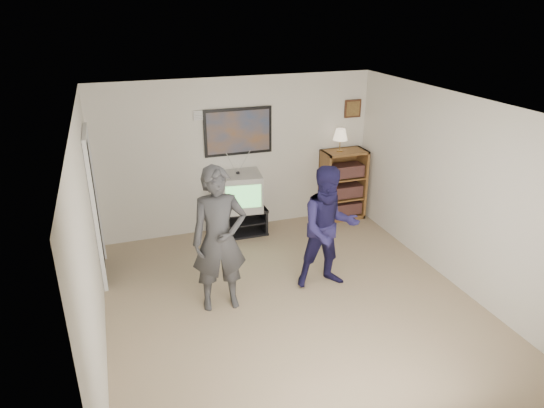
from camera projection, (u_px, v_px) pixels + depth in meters
room_shell at (285, 204)px, 5.92m from camera, size 4.51×5.00×2.51m
media_stand at (239, 221)px, 7.93m from camera, size 0.89×0.50×0.44m
crt_television at (238, 191)px, 7.73m from camera, size 0.77×0.68×0.60m
bookshelf at (343, 185)px, 8.39m from camera, size 0.74×0.42×1.22m
table_lamp at (340, 140)px, 8.06m from camera, size 0.24×0.24×0.38m
person_tall at (219, 240)px, 5.78m from camera, size 0.70×0.49×1.83m
person_short at (329, 228)px, 6.26m from camera, size 0.87×0.71×1.67m
controller_left at (217, 205)px, 5.87m from camera, size 0.05×0.12×0.03m
controller_right at (318, 212)px, 6.44m from camera, size 0.04×0.11×0.03m
poster at (238, 132)px, 7.62m from camera, size 1.10×0.03×0.75m
air_vent at (203, 115)px, 7.35m from camera, size 0.28×0.02×0.14m
small_picture at (353, 109)px, 8.14m from camera, size 0.30×0.03×0.30m
doorway at (95, 208)px, 6.44m from camera, size 0.03×0.85×2.00m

